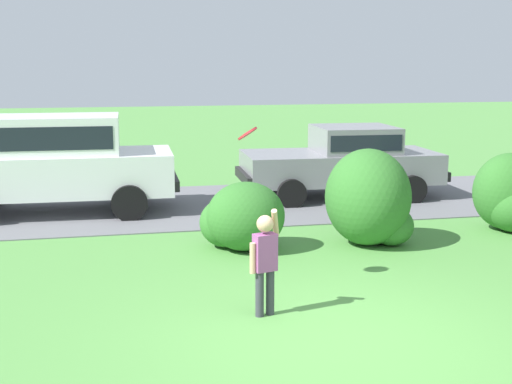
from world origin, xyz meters
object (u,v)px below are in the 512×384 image
Objects in this scene: parked_suv at (55,159)px; child_thrower at (265,257)px; parked_sedan at (344,159)px; frisbee at (248,133)px.

child_thrower is at bearing -66.43° from parked_suv.
child_thrower is (-3.32, -6.72, -0.13)m from parked_sedan.
parked_sedan is at bearing 63.71° from child_thrower.
frisbee reaches higher than parked_sedan.
parked_suv is at bearing 113.57° from child_thrower.
parked_suv reaches higher than child_thrower.
frisbee is (-3.33, -5.77, 1.21)m from parked_sedan.
child_thrower is 1.64m from frisbee.
child_thrower is (2.76, -6.32, -0.36)m from parked_suv.
parked_suv is 3.69× the size of child_thrower.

